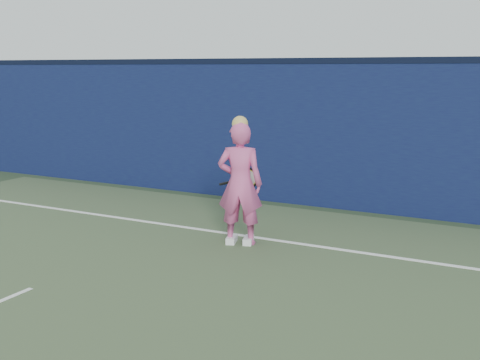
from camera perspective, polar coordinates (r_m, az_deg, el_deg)
The scene contains 4 objects.
backstop_wall at distance 11.29m, azimuth 1.15°, elevation 4.60°, with size 24.00×0.40×2.50m, color #0E123E.
wall_cap at distance 11.23m, azimuth 1.17°, elevation 11.21°, with size 24.00×0.42×0.10m, color black.
player at distance 8.28m, azimuth 0.00°, elevation -0.31°, with size 0.72×0.58×1.79m.
racket at distance 8.68m, azimuth 0.50°, elevation 0.11°, with size 0.61×0.18×0.33m.
Camera 1 is at (5.02, -3.55, 2.43)m, focal length 45.00 mm.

